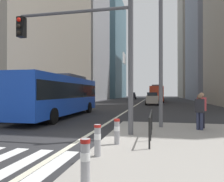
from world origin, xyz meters
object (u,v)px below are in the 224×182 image
object	(u,v)px
bollard_left	(97,139)
bollard_right	(117,130)
car_receding_near	(153,96)
traffic_signal_gantry	(90,44)
bollard_front	(85,159)
car_oncoming_mid	(133,96)
sedan_white_oncoming	(10,106)
city_bus_red_receding	(157,93)
car_receding_far	(152,98)
pedestrian_walking	(200,110)
street_lamp_post	(161,27)
city_bus_blue_oncoming	(61,94)
pedestrian_waiting	(202,108)

from	to	relation	value
bollard_left	bollard_right	size ratio (longest dim) A/B	1.02
car_receding_near	bollard_left	xyz separation A→B (m)	(-0.76, -50.10, -0.35)
traffic_signal_gantry	bollard_front	size ratio (longest dim) A/B	6.78
traffic_signal_gantry	car_oncoming_mid	bearing A→B (deg)	94.18
sedan_white_oncoming	city_bus_red_receding	xyz separation A→B (m)	(10.31, 30.67, 0.85)
traffic_signal_gantry	bollard_left	size ratio (longest dim) A/B	6.80
car_receding_far	city_bus_red_receding	bearing A→B (deg)	86.12
pedestrian_walking	car_receding_near	bearing A→B (deg)	93.63
car_receding_far	bollard_front	xyz separation A→B (m)	(-0.72, -29.40, -0.35)
car_receding_far	sedan_white_oncoming	bearing A→B (deg)	-115.59
city_bus_red_receding	car_receding_far	world-z (taller)	city_bus_red_receding
sedan_white_oncoming	bollard_left	distance (m)	11.46
street_lamp_post	city_bus_blue_oncoming	bearing A→B (deg)	150.49
car_receding_far	traffic_signal_gantry	size ratio (longest dim) A/B	0.72
car_receding_far	bollard_left	size ratio (longest dim) A/B	4.93
pedestrian_walking	car_oncoming_mid	bearing A→B (deg)	99.89
sedan_white_oncoming	bollard_right	bearing A→B (deg)	-34.55
car_receding_far	bollard_front	world-z (taller)	car_receding_far
sedan_white_oncoming	bollard_left	xyz separation A→B (m)	(8.60, -7.57, -0.35)
city_bus_red_receding	car_receding_near	world-z (taller)	city_bus_red_receding
sedan_white_oncoming	car_oncoming_mid	bearing A→B (deg)	85.59
sedan_white_oncoming	pedestrian_waiting	size ratio (longest dim) A/B	2.45
car_oncoming_mid	pedestrian_waiting	bearing A→B (deg)	-79.79
car_oncoming_mid	street_lamp_post	xyz separation A→B (m)	(6.83, -48.93, 4.29)
pedestrian_waiting	pedestrian_walking	size ratio (longest dim) A/B	1.05
sedan_white_oncoming	car_receding_near	distance (m)	43.55
car_receding_far	traffic_signal_gantry	xyz separation A→B (m)	(-2.24, -24.36, 3.09)
car_oncoming_mid	bollard_front	distance (m)	56.44
street_lamp_post	bollard_right	distance (m)	6.33
traffic_signal_gantry	pedestrian_walking	distance (m)	5.98
car_receding_far	traffic_signal_gantry	world-z (taller)	traffic_signal_gantry
city_bus_blue_oncoming	traffic_signal_gantry	world-z (taller)	traffic_signal_gantry
car_oncoming_mid	pedestrian_waiting	xyz separation A→B (m)	(8.80, -48.87, 0.15)
city_bus_blue_oncoming	car_receding_near	xyz separation A→B (m)	(6.53, 40.34, -0.85)
city_bus_blue_oncoming	street_lamp_post	distance (m)	9.40
car_receding_near	bollard_left	distance (m)	50.11
city_bus_red_receding	car_receding_far	distance (m)	10.71
sedan_white_oncoming	traffic_signal_gantry	world-z (taller)	traffic_signal_gantry
car_oncoming_mid	traffic_signal_gantry	distance (m)	51.38
city_bus_red_receding	car_oncoming_mid	xyz separation A→B (m)	(-6.70, 16.14, -0.85)
bollard_right	pedestrian_walking	size ratio (longest dim) A/B	0.51
city_bus_red_receding	bollard_left	bearing A→B (deg)	-92.56
street_lamp_post	bollard_right	world-z (taller)	street_lamp_post
bollard_right	pedestrian_walking	bearing A→B (deg)	46.58
city_bus_blue_oncoming	bollard_left	distance (m)	11.40
car_receding_far	bollard_front	bearing A→B (deg)	-91.40
bollard_left	pedestrian_walking	xyz separation A→B (m)	(3.62, 4.98, 0.45)
city_bus_blue_oncoming	car_receding_far	xyz separation A→B (m)	(6.76, 17.83, -0.85)
sedan_white_oncoming	car_receding_near	world-z (taller)	same
car_receding_far	bollard_right	xyz separation A→B (m)	(-0.71, -26.13, -0.36)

